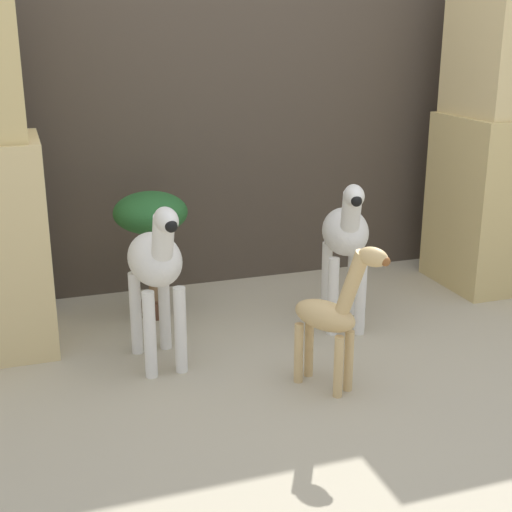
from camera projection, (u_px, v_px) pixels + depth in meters
The scene contains 6 objects.
ground_plane at pixel (343, 390), 2.71m from camera, with size 14.00×14.00×0.00m, color #B2A88E.
wall_back at pixel (235, 73), 3.62m from camera, with size 6.40×0.08×2.20m.
zebra_right at pixel (346, 238), 3.18m from camera, with size 0.30×0.47×0.70m.
zebra_left at pixel (156, 266), 2.80m from camera, with size 0.23×0.46×0.70m.
giraffe_figurine at pixel (332, 315), 2.64m from camera, with size 0.28×0.37×0.60m.
potted_palm_front at pixel (151, 220), 3.27m from camera, with size 0.34×0.34×0.61m.
Camera 1 is at (-1.09, -2.20, 1.32)m, focal length 50.00 mm.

